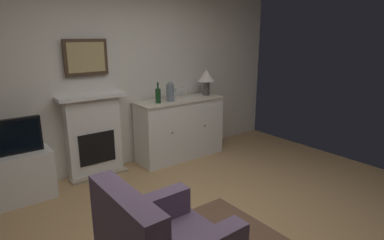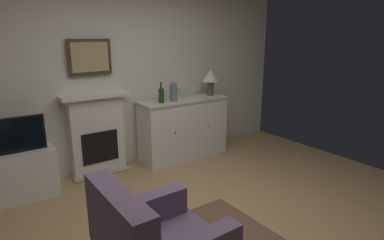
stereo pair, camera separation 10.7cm
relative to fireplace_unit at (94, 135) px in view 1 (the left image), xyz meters
name	(u,v)px [view 1 (the left image)]	position (x,y,z in m)	size (l,w,h in m)	color
ground_plane	(225,238)	(0.47, -2.06, -0.60)	(5.60, 4.44, 0.10)	tan
wall_rear	(119,63)	(0.47, 0.13, 0.90)	(5.60, 0.06, 2.91)	silver
fireplace_unit	(94,135)	(0.00, 0.00, 0.00)	(0.87, 0.30, 1.10)	white
framed_picture	(86,57)	(0.00, 0.05, 1.01)	(0.55, 0.04, 0.45)	#473323
sideboard_cabinet	(180,128)	(1.27, -0.18, -0.09)	(1.37, 0.49, 0.91)	white
table_lamp	(206,77)	(1.78, -0.18, 0.64)	(0.26, 0.26, 0.40)	#4C4742
wine_bottle	(158,95)	(0.87, -0.23, 0.47)	(0.08, 0.08, 0.29)	#193F1E
wine_glass_left	(175,91)	(1.20, -0.16, 0.48)	(0.07, 0.07, 0.16)	silver
wine_glass_center	(183,91)	(1.31, -0.21, 0.48)	(0.07, 0.07, 0.16)	silver
wine_glass_right	(188,90)	(1.42, -0.18, 0.48)	(0.07, 0.07, 0.16)	silver
vase_decorative	(170,92)	(1.07, -0.23, 0.50)	(0.11, 0.11, 0.28)	slate
tv_cabinet	(17,177)	(-0.97, -0.16, -0.27)	(0.75, 0.42, 0.56)	white
tv_set	(11,137)	(-0.98, -0.19, 0.21)	(0.62, 0.07, 0.40)	black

